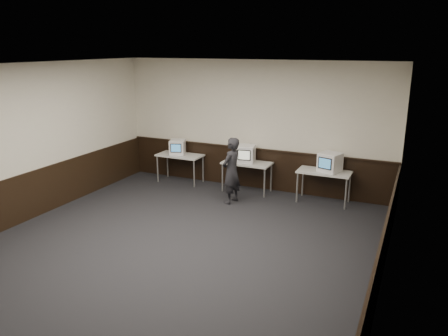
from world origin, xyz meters
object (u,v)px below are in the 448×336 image
at_px(emac_right, 330,162).
at_px(person, 231,171).
at_px(desk_center, 247,165).
at_px(desk_right, 324,174).
at_px(emac_center, 246,154).
at_px(desk_left, 180,157).
at_px(emac_left, 177,147).

height_order(emac_right, person, person).
relative_size(desk_center, desk_right, 1.00).
bearing_deg(emac_center, desk_right, -10.34).
relative_size(desk_left, desk_center, 1.00).
height_order(emac_left, emac_center, emac_center).
height_order(desk_right, emac_left, emac_left).
relative_size(emac_left, emac_right, 0.88).
xyz_separation_m(emac_center, person, (0.00, -0.90, -0.19)).
xyz_separation_m(desk_left, emac_right, (3.91, 0.01, 0.29)).
distance_m(emac_right, person, 2.24).
bearing_deg(emac_left, emac_right, -19.15).
bearing_deg(emac_right, desk_center, -162.16).
height_order(emac_left, person, person).
relative_size(emac_center, person, 0.33).
bearing_deg(emac_center, person, -100.22).
relative_size(desk_center, person, 0.78).
height_order(desk_center, emac_left, emac_left).
bearing_deg(desk_left, desk_center, 0.00).
xyz_separation_m(desk_right, person, (-1.93, -0.90, 0.09)).
distance_m(desk_left, person, 2.08).
bearing_deg(desk_center, emac_left, 179.62).
bearing_deg(person, emac_left, -104.98).
relative_size(emac_right, person, 0.37).
height_order(desk_left, emac_right, emac_right).
bearing_deg(desk_left, emac_left, 170.09).
distance_m(desk_left, emac_center, 1.89).
xyz_separation_m(emac_left, emac_right, (3.99, -0.01, 0.03)).
distance_m(desk_right, person, 2.13).
bearing_deg(desk_right, emac_left, 179.80).
relative_size(emac_left, emac_center, 0.98).
xyz_separation_m(desk_left, emac_center, (1.87, -0.00, 0.28)).
distance_m(emac_left, emac_right, 3.99).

